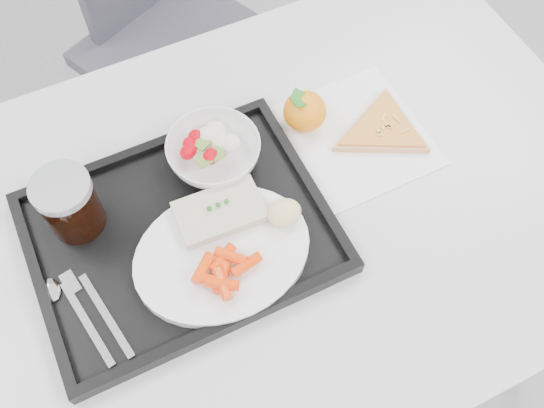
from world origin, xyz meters
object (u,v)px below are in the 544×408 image
(chair, at_px, (166,5))
(dinner_plate, at_px, (222,254))
(salad_bowl, at_px, (214,152))
(tray, at_px, (181,234))
(tangerine, at_px, (305,111))
(pizza_slice, at_px, (383,129))
(table, at_px, (265,228))
(cola_glass, at_px, (69,203))

(chair, distance_m, dinner_plate, 0.84)
(dinner_plate, relative_size, salad_bowl, 1.78)
(tray, bearing_deg, salad_bowl, 44.59)
(tangerine, height_order, pizza_slice, tangerine)
(dinner_plate, distance_m, tangerine, 0.29)
(chair, distance_m, salad_bowl, 0.68)
(salad_bowl, distance_m, pizza_slice, 0.29)
(tray, bearing_deg, table, -5.25)
(table, relative_size, tray, 2.67)
(tray, relative_size, salad_bowl, 2.96)
(chair, distance_m, pizza_slice, 0.74)
(tray, xyz_separation_m, pizza_slice, (0.38, 0.04, 0.00))
(cola_glass, bearing_deg, chair, 61.33)
(dinner_plate, bearing_deg, pizza_slice, 16.58)
(pizza_slice, bearing_deg, salad_bowl, 167.43)
(chair, bearing_deg, salad_bowl, -100.41)
(tangerine, bearing_deg, table, -137.38)
(table, relative_size, chair, 1.29)
(salad_bowl, xyz_separation_m, cola_glass, (-0.23, -0.01, 0.03))
(table, xyz_separation_m, cola_glass, (-0.27, 0.10, 0.14))
(cola_glass, bearing_deg, salad_bowl, 3.26)
(table, height_order, cola_glass, cola_glass)
(tangerine, bearing_deg, pizza_slice, -33.92)
(pizza_slice, bearing_deg, tray, -174.68)
(chair, xyz_separation_m, salad_bowl, (-0.12, -0.63, 0.25))
(salad_bowl, xyz_separation_m, tangerine, (0.17, 0.01, -0.00))
(table, height_order, pizza_slice, pizza_slice)
(chair, distance_m, tray, 0.79)
(chair, bearing_deg, pizza_slice, -76.25)
(salad_bowl, bearing_deg, tangerine, 4.06)
(table, xyz_separation_m, chair, (0.08, 0.74, -0.15))
(tray, height_order, tangerine, tangerine)
(table, bearing_deg, dinner_plate, -150.68)
(tray, distance_m, dinner_plate, 0.08)
(table, height_order, chair, chair)
(chair, relative_size, tray, 2.07)
(cola_glass, distance_m, tangerine, 0.41)
(tangerine, bearing_deg, dinner_plate, -142.34)
(cola_glass, relative_size, tangerine, 1.18)
(salad_bowl, height_order, tangerine, tangerine)
(dinner_plate, bearing_deg, table, 29.32)
(table, height_order, salad_bowl, salad_bowl)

